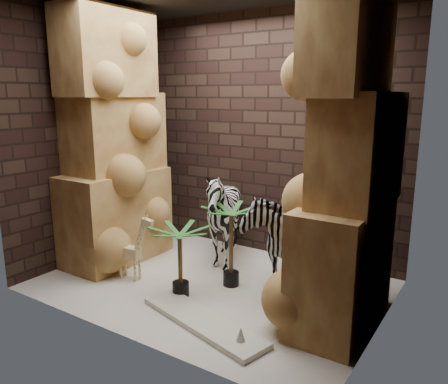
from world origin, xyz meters
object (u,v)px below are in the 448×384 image
Objects in this scene: zebra_right at (277,228)px; giraffe_toy at (129,245)px; palm_front at (231,246)px; surfboard at (203,321)px; zebra_left at (223,221)px; palm_back at (180,261)px.

zebra_right reaches higher than giraffe_toy.
giraffe_toy is 1.13m from palm_front.
zebra_right is 1.63m from giraffe_toy.
zebra_left is at bearing 130.62° from surfboard.
surfboard is (0.22, -0.83, -0.42)m from palm_front.
giraffe_toy is at bearing 177.80° from palm_back.
zebra_right reaches higher than palm_front.
zebra_right is 1.62× the size of giraffe_toy.
surfboard is at bearing -45.27° from zebra_left.
zebra_left is 0.99m from palm_back.
zebra_left is 0.63m from palm_front.
zebra_right is at bearing 48.59° from palm_back.
giraffe_toy is at bearing -155.42° from palm_front.
palm_front reaches higher than giraffe_toy.
zebra_left reaches higher than palm_front.
palm_back is (0.74, -0.03, -0.02)m from giraffe_toy.
surfboard is (1.25, -0.36, -0.37)m from giraffe_toy.
palm_front is at bearing 119.63° from surfboard.
giraffe_toy reaches higher than palm_back.
giraffe_toy is (-0.61, -0.94, -0.14)m from zebra_left.
zebra_left is at bearing 52.39° from giraffe_toy.
palm_front is at bearing -162.95° from zebra_right.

